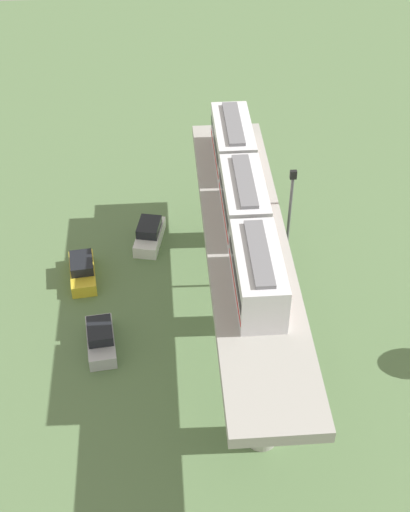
{
  "coord_description": "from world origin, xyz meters",
  "views": [
    {
      "loc": [
        -5.2,
        -34.47,
        36.6
      ],
      "look_at": [
        -2.5,
        2.37,
        4.46
      ],
      "focal_mm": 50.66,
      "sensor_mm": 36.0,
      "label": 1
    }
  ],
  "objects_px": {
    "train": "(244,201)",
    "parked_car_white": "(149,234)",
    "parked_car_yellow": "(82,271)",
    "signal_post": "(288,225)",
    "parked_car_silver": "(101,339)"
  },
  "relations": [
    {
      "from": "train",
      "to": "parked_car_silver",
      "type": "height_order",
      "value": "train"
    },
    {
      "from": "signal_post",
      "to": "parked_car_silver",
      "type": "bearing_deg",
      "value": -158.24
    },
    {
      "from": "parked_car_silver",
      "to": "signal_post",
      "type": "xyz_separation_m",
      "value": [
        13.17,
        5.26,
        4.8
      ]
    },
    {
      "from": "parked_car_silver",
      "to": "parked_car_white",
      "type": "bearing_deg",
      "value": 66.34
    },
    {
      "from": "parked_car_white",
      "to": "signal_post",
      "type": "distance_m",
      "value": 12.2
    },
    {
      "from": "parked_car_yellow",
      "to": "parked_car_silver",
      "type": "distance_m",
      "value": 7.11
    },
    {
      "from": "train",
      "to": "parked_car_yellow",
      "type": "bearing_deg",
      "value": 163.92
    },
    {
      "from": "parked_car_silver",
      "to": "signal_post",
      "type": "bearing_deg",
      "value": 15.66
    },
    {
      "from": "parked_car_yellow",
      "to": "signal_post",
      "type": "xyz_separation_m",
      "value": [
        14.77,
        -1.67,
        4.8
      ]
    },
    {
      "from": "parked_car_yellow",
      "to": "parked_car_white",
      "type": "distance_m",
      "value": 6.35
    },
    {
      "from": "train",
      "to": "signal_post",
      "type": "distance_m",
      "value": 5.09
    },
    {
      "from": "parked_car_yellow",
      "to": "parked_car_white",
      "type": "xyz_separation_m",
      "value": [
        5.02,
        3.89,
        0.0
      ]
    },
    {
      "from": "train",
      "to": "parked_car_yellow",
      "type": "relative_size",
      "value": 4.69
    },
    {
      "from": "train",
      "to": "parked_car_white",
      "type": "bearing_deg",
      "value": 131.53
    },
    {
      "from": "parked_car_silver",
      "to": "parked_car_white",
      "type": "relative_size",
      "value": 0.97
    }
  ]
}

